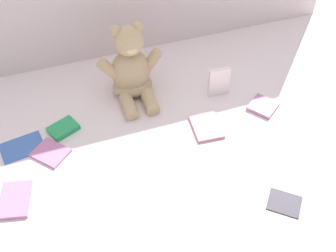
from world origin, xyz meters
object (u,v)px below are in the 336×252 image
(book_case_0, at_px, (219,82))
(book_case_7, at_px, (263,106))
(book_case_5, at_px, (63,128))
(book_case_4, at_px, (206,127))
(book_case_1, at_px, (285,203))
(book_case_3, at_px, (15,200))
(book_case_8, at_px, (22,147))
(teddy_bear, at_px, (131,70))
(book_case_6, at_px, (51,153))

(book_case_0, height_order, book_case_7, book_case_0)
(book_case_5, height_order, book_case_7, book_case_5)
(book_case_4, xyz_separation_m, book_case_7, (0.23, 0.03, 0.00))
(book_case_1, height_order, book_case_3, book_case_3)
(book_case_1, distance_m, book_case_8, 0.85)
(teddy_bear, distance_m, book_case_1, 0.69)
(book_case_4, height_order, book_case_8, book_case_4)
(teddy_bear, bearing_deg, book_case_6, -148.45)
(book_case_4, bearing_deg, book_case_1, 111.11)
(teddy_bear, xyz_separation_m, book_case_5, (-0.28, -0.11, -0.10))
(book_case_6, distance_m, book_case_8, 0.10)
(book_case_3, height_order, book_case_7, book_case_7)
(book_case_0, relative_size, book_case_4, 0.92)
(book_case_6, xyz_separation_m, book_case_8, (-0.09, 0.06, -0.00))
(book_case_8, bearing_deg, book_case_4, 69.91)
(book_case_5, bearing_deg, book_case_7, -123.45)
(teddy_bear, xyz_separation_m, book_case_6, (-0.33, -0.20, -0.10))
(book_case_0, bearing_deg, book_case_5, -175.76)
(teddy_bear, distance_m, book_case_5, 0.31)
(book_case_1, distance_m, book_case_7, 0.40)
(book_case_1, relative_size, book_case_7, 1.04)
(book_case_6, bearing_deg, book_case_3, -172.05)
(book_case_0, xyz_separation_m, book_case_5, (-0.57, -0.00, -0.05))
(book_case_6, xyz_separation_m, book_case_7, (0.75, -0.03, 0.00))
(book_case_1, distance_m, book_case_5, 0.76)
(book_case_0, relative_size, book_case_7, 1.24)
(book_case_0, xyz_separation_m, book_case_8, (-0.72, -0.03, -0.05))
(book_case_5, height_order, book_case_8, book_case_5)
(teddy_bear, distance_m, book_case_7, 0.49)
(book_case_3, distance_m, book_case_4, 0.65)
(book_case_1, relative_size, book_case_3, 0.75)
(book_case_1, xyz_separation_m, book_case_4, (-0.10, 0.35, 0.00))
(book_case_4, relative_size, book_case_5, 1.30)
(book_case_5, distance_m, book_case_8, 0.15)
(book_case_7, relative_size, book_case_8, 0.67)
(book_case_1, bearing_deg, book_case_5, 88.28)
(book_case_4, height_order, book_case_5, book_case_5)
(book_case_1, height_order, book_case_8, same)
(book_case_1, relative_size, book_case_8, 0.69)
(book_case_3, relative_size, book_case_4, 1.03)
(book_case_1, height_order, book_case_6, book_case_6)
(book_case_4, relative_size, book_case_7, 1.34)
(book_case_3, height_order, book_case_8, book_case_3)
(book_case_5, distance_m, book_case_7, 0.71)
(book_case_6, bearing_deg, book_case_5, 16.03)
(teddy_bear, bearing_deg, book_case_5, -157.76)
(book_case_4, bearing_deg, teddy_bear, -48.53)
(book_case_7, height_order, book_case_8, book_case_7)
(book_case_0, relative_size, book_case_8, 0.82)
(book_case_7, xyz_separation_m, book_case_8, (-0.84, 0.09, -0.00))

